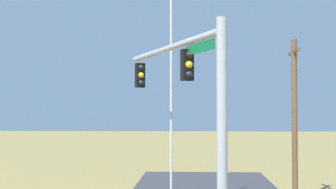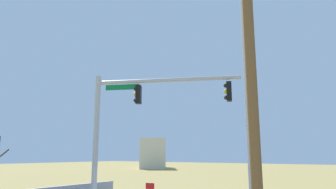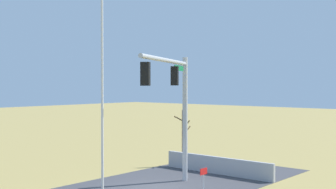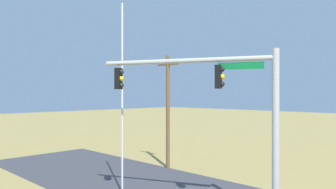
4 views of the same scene
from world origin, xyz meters
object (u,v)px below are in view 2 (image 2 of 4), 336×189
object	(u,v)px
open_sign	(150,189)
distant_building	(153,153)
signal_mast	(134,113)
flagpole	(246,104)
utility_pole	(252,100)

from	to	relation	value
open_sign	distant_building	size ratio (longest dim) A/B	0.12
signal_mast	open_sign	size ratio (longest dim) A/B	5.63
flagpole	utility_pole	bearing A→B (deg)	111.81
signal_mast	flagpole	xyz separation A→B (m)	(-5.60, -0.82, 0.06)
flagpole	utility_pole	xyz separation A→B (m)	(-2.25, 5.62, -0.83)
utility_pole	flagpole	bearing A→B (deg)	-68.19
signal_mast	open_sign	xyz separation A→B (m)	(0.18, -1.62, -3.86)
utility_pole	open_sign	xyz separation A→B (m)	(8.03, -6.42, -3.08)
flagpole	utility_pole	distance (m)	6.11
flagpole	distant_building	size ratio (longest dim) A/B	0.92
utility_pole	signal_mast	bearing A→B (deg)	-31.44
flagpole	open_sign	bearing A→B (deg)	-7.88
signal_mast	utility_pole	bearing A→B (deg)	148.56
signal_mast	utility_pole	size ratio (longest dim) A/B	0.90
signal_mast	distant_building	bearing A→B (deg)	-53.72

